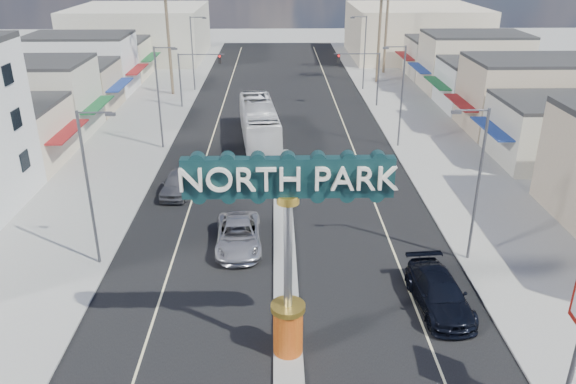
{
  "coord_description": "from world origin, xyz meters",
  "views": [
    {
      "loc": [
        -0.45,
        -18.02,
        16.66
      ],
      "look_at": [
        0.17,
        9.69,
        4.51
      ],
      "focal_mm": 35.0,
      "sensor_mm": 36.0,
      "label": 1
    }
  ],
  "objects_px": {
    "traffic_signal_right": "(362,69)",
    "streetlight_l_near": "(91,182)",
    "suv_left": "(238,235)",
    "city_bus": "(259,122)",
    "car_parked_left": "(177,183)",
    "traffic_signal_left": "(196,69)",
    "streetlight_r_near": "(476,179)",
    "suv_right": "(439,293)",
    "gateway_sign": "(288,237)",
    "streetlight_l_far": "(194,50)",
    "streetlight_l_mid": "(160,93)",
    "streetlight_r_far": "(363,49)",
    "streetlight_r_mid": "(400,92)"
  },
  "relations": [
    {
      "from": "car_parked_left",
      "to": "streetlight_r_mid",
      "type": "bearing_deg",
      "value": 31.64
    },
    {
      "from": "streetlight_l_near",
      "to": "gateway_sign",
      "type": "bearing_deg",
      "value": -37.55
    },
    {
      "from": "traffic_signal_left",
      "to": "city_bus",
      "type": "height_order",
      "value": "traffic_signal_left"
    },
    {
      "from": "streetlight_r_mid",
      "to": "car_parked_left",
      "type": "distance_m",
      "value": 21.19
    },
    {
      "from": "car_parked_left",
      "to": "streetlight_l_mid",
      "type": "bearing_deg",
      "value": 107.66
    },
    {
      "from": "streetlight_l_far",
      "to": "streetlight_r_mid",
      "type": "height_order",
      "value": "same"
    },
    {
      "from": "car_parked_left",
      "to": "streetlight_r_far",
      "type": "bearing_deg",
      "value": 63.06
    },
    {
      "from": "streetlight_r_near",
      "to": "city_bus",
      "type": "bearing_deg",
      "value": 119.43
    },
    {
      "from": "suv_right",
      "to": "traffic_signal_left",
      "type": "bearing_deg",
      "value": 109.53
    },
    {
      "from": "traffic_signal_left",
      "to": "suv_right",
      "type": "distance_m",
      "value": 42.26
    },
    {
      "from": "suv_right",
      "to": "car_parked_left",
      "type": "distance_m",
      "value": 21.11
    },
    {
      "from": "streetlight_l_mid",
      "to": "streetlight_r_near",
      "type": "relative_size",
      "value": 1.0
    },
    {
      "from": "streetlight_r_far",
      "to": "suv_right",
      "type": "distance_m",
      "value": 46.89
    },
    {
      "from": "streetlight_l_far",
      "to": "streetlight_l_near",
      "type": "bearing_deg",
      "value": -90.0
    },
    {
      "from": "car_parked_left",
      "to": "streetlight_r_near",
      "type": "bearing_deg",
      "value": -26.11
    },
    {
      "from": "city_bus",
      "to": "traffic_signal_right",
      "type": "bearing_deg",
      "value": 41.09
    },
    {
      "from": "streetlight_r_near",
      "to": "car_parked_left",
      "type": "height_order",
      "value": "streetlight_r_near"
    },
    {
      "from": "traffic_signal_right",
      "to": "car_parked_left",
      "type": "height_order",
      "value": "traffic_signal_right"
    },
    {
      "from": "streetlight_l_near",
      "to": "streetlight_l_far",
      "type": "height_order",
      "value": "same"
    },
    {
      "from": "streetlight_l_far",
      "to": "city_bus",
      "type": "relative_size",
      "value": 0.71
    },
    {
      "from": "traffic_signal_left",
      "to": "car_parked_left",
      "type": "xyz_separation_m",
      "value": [
        1.49,
        -24.1,
        -3.45
      ]
    },
    {
      "from": "traffic_signal_right",
      "to": "traffic_signal_left",
      "type": "bearing_deg",
      "value": 180.0
    },
    {
      "from": "traffic_signal_right",
      "to": "car_parked_left",
      "type": "xyz_separation_m",
      "value": [
        -16.88,
        -24.1,
        -3.45
      ]
    },
    {
      "from": "traffic_signal_left",
      "to": "streetlight_l_far",
      "type": "relative_size",
      "value": 0.67
    },
    {
      "from": "city_bus",
      "to": "traffic_signal_left",
      "type": "bearing_deg",
      "value": 115.18
    },
    {
      "from": "car_parked_left",
      "to": "suv_left",
      "type": "bearing_deg",
      "value": -56.22
    },
    {
      "from": "streetlight_l_mid",
      "to": "city_bus",
      "type": "xyz_separation_m",
      "value": [
        8.43,
        2.04,
        -3.3
      ]
    },
    {
      "from": "traffic_signal_left",
      "to": "streetlight_r_near",
      "type": "distance_m",
      "value": 39.26
    },
    {
      "from": "traffic_signal_left",
      "to": "streetlight_r_far",
      "type": "xyz_separation_m",
      "value": [
        19.62,
        8.01,
        0.79
      ]
    },
    {
      "from": "suv_left",
      "to": "streetlight_l_mid",
      "type": "bearing_deg",
      "value": 109.78
    },
    {
      "from": "suv_left",
      "to": "car_parked_left",
      "type": "xyz_separation_m",
      "value": [
        -4.95,
        8.15,
        0.02
      ]
    },
    {
      "from": "streetlight_l_near",
      "to": "streetlight_r_far",
      "type": "xyz_separation_m",
      "value": [
        20.87,
        42.0,
        0.0
      ]
    },
    {
      "from": "streetlight_l_near",
      "to": "streetlight_r_mid",
      "type": "distance_m",
      "value": 28.9
    },
    {
      "from": "gateway_sign",
      "to": "car_parked_left",
      "type": "xyz_separation_m",
      "value": [
        -7.7,
        17.92,
        -5.11
      ]
    },
    {
      "from": "streetlight_l_near",
      "to": "city_bus",
      "type": "height_order",
      "value": "streetlight_l_near"
    },
    {
      "from": "streetlight_l_mid",
      "to": "streetlight_r_mid",
      "type": "distance_m",
      "value": 20.87
    },
    {
      "from": "suv_left",
      "to": "streetlight_r_mid",
      "type": "bearing_deg",
      "value": 51.11
    },
    {
      "from": "traffic_signal_left",
      "to": "suv_right",
      "type": "height_order",
      "value": "traffic_signal_left"
    },
    {
      "from": "streetlight_r_near",
      "to": "city_bus",
      "type": "height_order",
      "value": "streetlight_r_near"
    },
    {
      "from": "traffic_signal_left",
      "to": "streetlight_l_near",
      "type": "xyz_separation_m",
      "value": [
        -1.25,
        -33.99,
        0.79
      ]
    },
    {
      "from": "traffic_signal_right",
      "to": "car_parked_left",
      "type": "bearing_deg",
      "value": -125.01
    },
    {
      "from": "gateway_sign",
      "to": "streetlight_l_mid",
      "type": "distance_m",
      "value": 29.91
    },
    {
      "from": "suv_left",
      "to": "city_bus",
      "type": "xyz_separation_m",
      "value": [
        0.75,
        20.29,
        0.96
      ]
    },
    {
      "from": "traffic_signal_right",
      "to": "streetlight_l_near",
      "type": "relative_size",
      "value": 0.67
    },
    {
      "from": "traffic_signal_right",
      "to": "suv_right",
      "type": "relative_size",
      "value": 1.05
    },
    {
      "from": "streetlight_l_mid",
      "to": "suv_left",
      "type": "xyz_separation_m",
      "value": [
        7.68,
        -18.25,
        -4.26
      ]
    },
    {
      "from": "streetlight_r_mid",
      "to": "city_bus",
      "type": "xyz_separation_m",
      "value": [
        -12.43,
        2.04,
        -3.3
      ]
    },
    {
      "from": "suv_right",
      "to": "gateway_sign",
      "type": "bearing_deg",
      "value": -159.98
    },
    {
      "from": "streetlight_l_mid",
      "to": "streetlight_r_far",
      "type": "relative_size",
      "value": 1.0
    },
    {
      "from": "traffic_signal_right",
      "to": "streetlight_r_near",
      "type": "relative_size",
      "value": 0.67
    }
  ]
}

